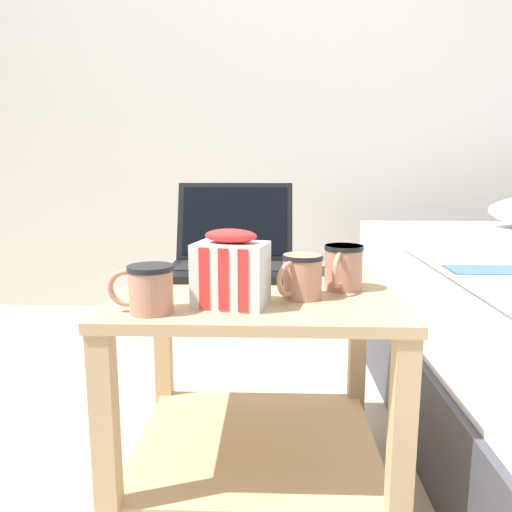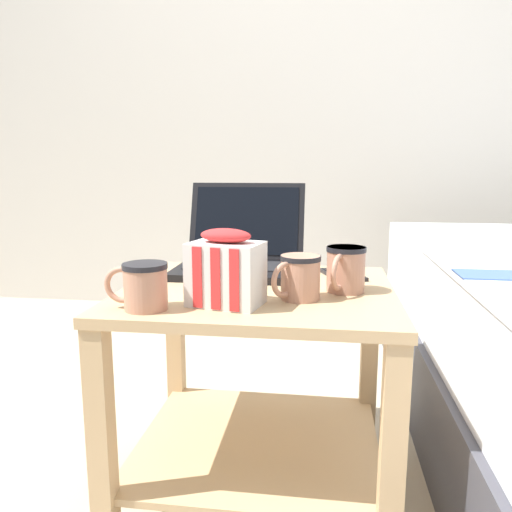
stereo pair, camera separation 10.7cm
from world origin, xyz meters
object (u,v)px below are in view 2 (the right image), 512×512
at_px(mug_front_right, 299,275).
at_px(cell_phone, 343,274).
at_px(mug_front_left, 345,267).
at_px(laptop, 241,253).
at_px(snack_bag, 226,270).
at_px(mug_mid_center, 144,284).

distance_m(mug_front_right, cell_phone, 0.26).
xyz_separation_m(mug_front_left, mug_front_right, (-0.10, -0.08, -0.00)).
bearing_deg(laptop, snack_bag, -85.60).
relative_size(mug_front_left, cell_phone, 0.80).
height_order(laptop, mug_front_right, laptop).
height_order(mug_front_right, snack_bag, snack_bag).
relative_size(mug_mid_center, cell_phone, 0.80).
bearing_deg(cell_phone, mug_mid_center, -138.04).
bearing_deg(mug_front_left, cell_phone, 89.75).
relative_size(mug_front_right, cell_phone, 0.69).
xyz_separation_m(laptop, mug_mid_center, (-0.12, -0.38, 0.00)).
bearing_deg(cell_phone, mug_front_left, -90.25).
bearing_deg(mug_front_right, cell_phone, 67.64).
xyz_separation_m(mug_front_right, snack_bag, (-0.14, -0.06, 0.02)).
bearing_deg(snack_bag, mug_mid_center, -159.98).
bearing_deg(mug_front_left, snack_bag, -150.26).
bearing_deg(mug_front_left, mug_mid_center, -153.83).
xyz_separation_m(mug_front_left, snack_bag, (-0.24, -0.13, 0.01)).
relative_size(mug_front_left, mug_front_right, 1.16).
relative_size(snack_bag, cell_phone, 1.00).
bearing_deg(laptop, cell_phone, -7.61).
height_order(snack_bag, cell_phone, snack_bag).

